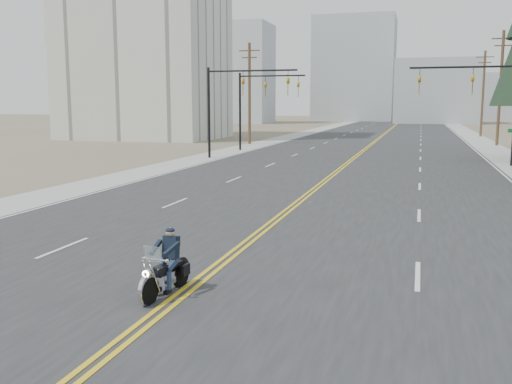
{
  "coord_description": "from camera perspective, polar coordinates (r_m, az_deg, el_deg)",
  "views": [
    {
      "loc": [
        4.92,
        -10.04,
        4.18
      ],
      "look_at": [
        0.29,
        6.05,
        1.6
      ],
      "focal_mm": 40.0,
      "sensor_mm": 36.0,
      "label": 1
    }
  ],
  "objects": [
    {
      "name": "ground_plane",
      "position": [
        11.93,
        -9.6,
        -11.86
      ],
      "size": [
        400.0,
        400.0,
        0.0
      ],
      "primitive_type": "plane",
      "color": "#776D56",
      "rests_on": "ground"
    },
    {
      "name": "road",
      "position": [
        80.3,
        12.58,
        5.56
      ],
      "size": [
        20.0,
        200.0,
        0.01
      ],
      "primitive_type": "cube",
      "color": "#303033",
      "rests_on": "ground"
    },
    {
      "name": "sidewalk_left",
      "position": [
        81.81,
        4.48,
        5.8
      ],
      "size": [
        3.0,
        200.0,
        0.01
      ],
      "primitive_type": "cube",
      "color": "#A5A5A0",
      "rests_on": "ground"
    },
    {
      "name": "sidewalk_right",
      "position": [
        80.42,
        20.81,
        5.21
      ],
      "size": [
        3.0,
        200.0,
        0.01
      ],
      "primitive_type": "cube",
      "color": "#A5A5A0",
      "rests_on": "ground"
    },
    {
      "name": "traffic_mast_left",
      "position": [
        44.28,
        -2.27,
        9.73
      ],
      "size": [
        7.1,
        0.26,
        7.0
      ],
      "color": "black",
      "rests_on": "ground"
    },
    {
      "name": "traffic_mast_right",
      "position": [
        42.24,
        21.85,
        9.16
      ],
      "size": [
        7.1,
        0.26,
        7.0
      ],
      "color": "black",
      "rests_on": "ground"
    },
    {
      "name": "traffic_mast_far",
      "position": [
        52.03,
        0.18,
        9.52
      ],
      "size": [
        6.1,
        0.26,
        7.0
      ],
      "color": "black",
      "rests_on": "ground"
    },
    {
      "name": "utility_pole_d",
      "position": [
        63.52,
        23.25,
        9.68
      ],
      "size": [
        2.2,
        0.3,
        11.5
      ],
      "color": "brown",
      "rests_on": "ground"
    },
    {
      "name": "utility_pole_e",
      "position": [
        80.41,
        21.75,
        9.24
      ],
      "size": [
        2.2,
        0.3,
        11.0
      ],
      "color": "brown",
      "rests_on": "ground"
    },
    {
      "name": "utility_pole_left",
      "position": [
        60.61,
        -0.66,
        9.98
      ],
      "size": [
        2.2,
        0.3,
        10.5
      ],
      "color": "brown",
      "rests_on": "ground"
    },
    {
      "name": "apartment_block",
      "position": [
        73.7,
        -11.17,
        17.03
      ],
      "size": [
        18.0,
        14.0,
        30.0
      ],
      "primitive_type": "cube",
      "color": "silver",
      "rests_on": "ground"
    },
    {
      "name": "haze_bldg_a",
      "position": [
        131.43,
        -1.69,
        11.72
      ],
      "size": [
        14.0,
        12.0,
        22.0
      ],
      "primitive_type": "cube",
      "color": "#B7BCC6",
      "rests_on": "ground"
    },
    {
      "name": "haze_bldg_b",
      "position": [
        135.11,
        17.6,
        9.54
      ],
      "size": [
        18.0,
        14.0,
        14.0
      ],
      "primitive_type": "cube",
      "color": "#ADB2B7",
      "rests_on": "ground"
    },
    {
      "name": "haze_bldg_d",
      "position": [
        151.25,
        9.82,
        11.97
      ],
      "size": [
        20.0,
        15.0,
        26.0
      ],
      "primitive_type": "cube",
      "color": "#ADB2B7",
      "rests_on": "ground"
    },
    {
      "name": "haze_bldg_e",
      "position": [
        161.31,
        23.49,
        8.68
      ],
      "size": [
        14.0,
        14.0,
        12.0
      ],
      "primitive_type": "cube",
      "color": "#B7BCC6",
      "rests_on": "ground"
    },
    {
      "name": "haze_bldg_f",
      "position": [
        150.47,
        -5.45,
        10.17
      ],
      "size": [
        12.0,
        12.0,
        16.0
      ],
      "primitive_type": "cube",
      "color": "#ADB2B7",
      "rests_on": "ground"
    },
    {
      "name": "motorcyclist",
      "position": [
        12.75,
        -9.09,
        -7.01
      ],
      "size": [
        1.0,
        1.96,
        1.48
      ],
      "primitive_type": null,
      "rotation": [
        0.0,
        0.0,
        3.04
      ],
      "color": "black",
      "rests_on": "ground"
    }
  ]
}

